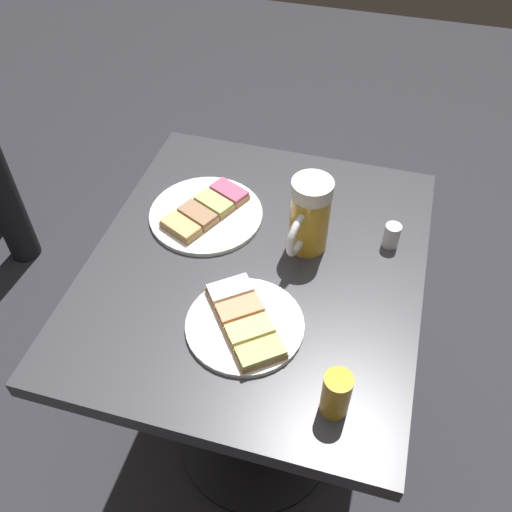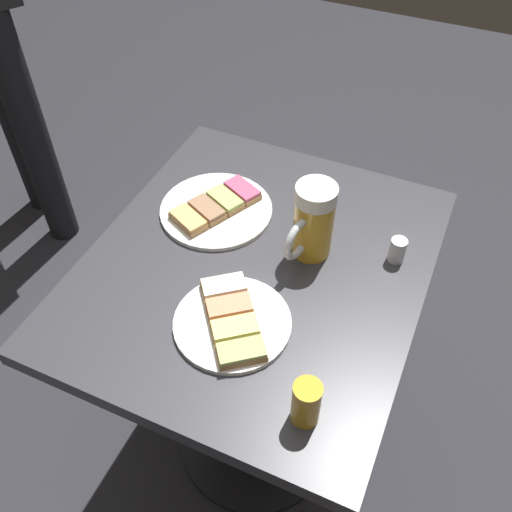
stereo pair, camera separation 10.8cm
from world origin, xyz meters
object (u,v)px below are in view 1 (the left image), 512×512
object	(u,v)px
beer_mug	(309,217)
salt_shaker	(392,236)
plate_near	(245,323)
beer_glass_small	(336,394)
plate_far	(206,213)

from	to	relation	value
beer_mug	salt_shaker	world-z (taller)	beer_mug
plate_near	salt_shaker	size ratio (longest dim) A/B	4.05
plate_near	beer_glass_small	distance (m)	0.21
plate_far	beer_mug	distance (m)	0.24
beer_mug	beer_glass_small	size ratio (longest dim) A/B	1.86
plate_near	salt_shaker	xyz separation A→B (m)	(0.27, -0.22, 0.02)
salt_shaker	beer_glass_small	bearing A→B (deg)	173.46
plate_far	beer_mug	world-z (taller)	beer_mug
plate_far	plate_near	bearing A→B (deg)	-147.69
plate_near	beer_mug	size ratio (longest dim) A/B	1.30
plate_near	beer_mug	xyz separation A→B (m)	(0.22, -0.06, 0.07)
salt_shaker	beer_mug	bearing A→B (deg)	106.98
plate_near	plate_far	bearing A→B (deg)	32.31
salt_shaker	plate_far	bearing A→B (deg)	93.00
plate_far	beer_glass_small	xyz separation A→B (m)	(-0.37, -0.34, 0.03)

